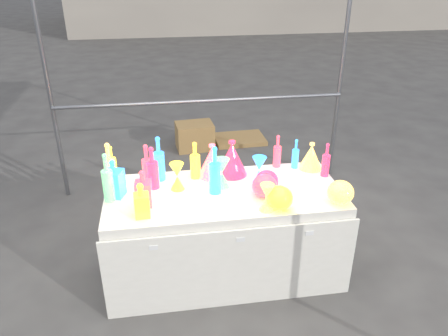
{
  "coord_description": "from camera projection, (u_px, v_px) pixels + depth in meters",
  "views": [
    {
      "loc": [
        -0.45,
        -2.87,
        2.4
      ],
      "look_at": [
        0.0,
        0.0,
        0.95
      ],
      "focal_mm": 35.0,
      "sensor_mm": 36.0,
      "label": 1
    }
  ],
  "objects": [
    {
      "name": "bottle_4",
      "position": [
        110.0,
        166.0,
        3.31
      ],
      "size": [
        0.11,
        0.11,
        0.37
      ],
      "primitive_type": null,
      "rotation": [
        0.0,
        0.0,
        0.3
      ],
      "color": "#137669",
      "rests_on": "display_table"
    },
    {
      "name": "globe_1",
      "position": [
        340.0,
        194.0,
        3.15
      ],
      "size": [
        0.26,
        0.26,
        0.16
      ],
      "primitive_type": null,
      "rotation": [
        0.0,
        0.0,
        0.43
      ],
      "color": "#137669",
      "rests_on": "display_table"
    },
    {
      "name": "display_table",
      "position": [
        224.0,
        233.0,
        3.5
      ],
      "size": [
        1.84,
        0.83,
        0.75
      ],
      "color": "white",
      "rests_on": "ground"
    },
    {
      "name": "bottle_2",
      "position": [
        147.0,
        165.0,
        3.34
      ],
      "size": [
        0.09,
        0.09,
        0.35
      ],
      "primitive_type": null,
      "rotation": [
        0.0,
        0.0,
        -0.22
      ],
      "color": "#E35617",
      "rests_on": "display_table"
    },
    {
      "name": "lampshade_2",
      "position": [
        232.0,
        158.0,
        3.53
      ],
      "size": [
        0.3,
        0.3,
        0.29
      ],
      "primitive_type": null,
      "rotation": [
        0.0,
        0.0,
        -0.21
      ],
      "color": "#1A2C98",
      "rests_on": "display_table"
    },
    {
      "name": "bottle_9",
      "position": [
        277.0,
        151.0,
        3.66
      ],
      "size": [
        0.08,
        0.08,
        0.29
      ],
      "primitive_type": null,
      "rotation": [
        0.0,
        0.0,
        0.35
      ],
      "color": "#E35617",
      "rests_on": "display_table"
    },
    {
      "name": "decanter_2",
      "position": [
        114.0,
        178.0,
        3.21
      ],
      "size": [
        0.16,
        0.16,
        0.3
      ],
      "primitive_type": null,
      "rotation": [
        0.0,
        0.0,
        -0.35
      ],
      "color": "green",
      "rests_on": "display_table"
    },
    {
      "name": "globe_3",
      "position": [
        267.0,
        182.0,
        3.32
      ],
      "size": [
        0.23,
        0.23,
        0.14
      ],
      "primitive_type": null,
      "rotation": [
        0.0,
        0.0,
        0.34
      ],
      "color": "#1A2C98",
      "rests_on": "display_table"
    },
    {
      "name": "hourglass_3",
      "position": [
        222.0,
        173.0,
        3.36
      ],
      "size": [
        0.14,
        0.14,
        0.23
      ],
      "primitive_type": null,
      "rotation": [
        0.0,
        0.0,
        -0.28
      ],
      "color": "#B42492",
      "rests_on": "display_table"
    },
    {
      "name": "hourglass_2",
      "position": [
        267.0,
        198.0,
        3.05
      ],
      "size": [
        0.11,
        0.11,
        0.2
      ],
      "primitive_type": null,
      "rotation": [
        0.0,
        0.0,
        0.09
      ],
      "color": "#137669",
      "rests_on": "display_table"
    },
    {
      "name": "bottle_5",
      "position": [
        107.0,
        177.0,
        3.14
      ],
      "size": [
        0.1,
        0.1,
        0.38
      ],
      "primitive_type": null,
      "rotation": [
        0.0,
        0.0,
        -0.31
      ],
      "color": "#B42492",
      "rests_on": "display_table"
    },
    {
      "name": "bottle_0",
      "position": [
        112.0,
        162.0,
        3.47
      ],
      "size": [
        0.09,
        0.09,
        0.28
      ],
      "primitive_type": null,
      "rotation": [
        0.0,
        0.0,
        0.2
      ],
      "color": "#F84E17",
      "rests_on": "display_table"
    },
    {
      "name": "lampshade_1",
      "position": [
        212.0,
        160.0,
        3.51
      ],
      "size": [
        0.29,
        0.29,
        0.28
      ],
      "primitive_type": null,
      "rotation": [
        0.0,
        0.0,
        -0.31
      ],
      "color": "#FFAC35",
      "rests_on": "display_table"
    },
    {
      "name": "bottle_8",
      "position": [
        296.0,
        154.0,
        3.65
      ],
      "size": [
        0.06,
        0.06,
        0.26
      ],
      "primitive_type": null,
      "rotation": [
        0.0,
        0.0,
        0.01
      ],
      "color": "green",
      "rests_on": "display_table"
    },
    {
      "name": "hourglass_5",
      "position": [
        259.0,
        170.0,
        3.41
      ],
      "size": [
        0.13,
        0.13,
        0.23
      ],
      "primitive_type": null,
      "rotation": [
        0.0,
        0.0,
        -0.14
      ],
      "color": "green",
      "rests_on": "display_table"
    },
    {
      "name": "cardboard_box_flat",
      "position": [
        240.0,
        139.0,
        6.11
      ],
      "size": [
        0.7,
        0.52,
        0.06
      ],
      "primitive_type": "cube",
      "rotation": [
        0.0,
        0.0,
        0.04
      ],
      "color": "#A7804B",
      "rests_on": "ground"
    },
    {
      "name": "bottle_10",
      "position": [
        326.0,
        160.0,
        3.51
      ],
      "size": [
        0.08,
        0.08,
        0.29
      ],
      "primitive_type": null,
      "rotation": [
        0.0,
        0.0,
        0.37
      ],
      "color": "#1A2C98",
      "rests_on": "display_table"
    },
    {
      "name": "decanter_1",
      "position": [
        143.0,
        188.0,
        3.1
      ],
      "size": [
        0.12,
        0.12,
        0.28
      ],
      "primitive_type": null,
      "rotation": [
        0.0,
        0.0,
        -0.06
      ],
      "color": "#E35617",
      "rests_on": "display_table"
    },
    {
      "name": "bottle_7",
      "position": [
        215.0,
        170.0,
        3.24
      ],
      "size": [
        0.1,
        0.1,
        0.38
      ],
      "primitive_type": null,
      "rotation": [
        0.0,
        0.0,
        -0.12
      ],
      "color": "green",
      "rests_on": "display_table"
    },
    {
      "name": "bottle_3",
      "position": [
        152.0,
        168.0,
        3.31
      ],
      "size": [
        0.11,
        0.11,
        0.34
      ],
      "primitive_type": null,
      "rotation": [
        0.0,
        0.0,
        -0.23
      ],
      "color": "#1A2C98",
      "rests_on": "display_table"
    },
    {
      "name": "cardboard_box_closed",
      "position": [
        195.0,
        136.0,
        5.83
      ],
      "size": [
        0.51,
        0.39,
        0.35
      ],
      "primitive_type": "cube",
      "rotation": [
        0.0,
        0.0,
        0.09
      ],
      "color": "#A7804B",
      "rests_on": "ground"
    },
    {
      "name": "ground",
      "position": [
        224.0,
        269.0,
        3.67
      ],
      "size": [
        80.0,
        80.0,
        0.0
      ],
      "primitive_type": "plane",
      "color": "#63605B",
      "rests_on": "ground"
    },
    {
      "name": "bottle_6",
      "position": [
        195.0,
        160.0,
        3.47
      ],
      "size": [
        0.09,
        0.09,
        0.31
      ],
      "primitive_type": null,
      "rotation": [
        0.0,
        0.0,
        0.09
      ],
      "color": "#F84E17",
      "rests_on": "display_table"
    },
    {
      "name": "globe_2",
      "position": [
        264.0,
        187.0,
        3.25
      ],
      "size": [
        0.25,
        0.25,
        0.15
      ],
      "primitive_type": null,
      "rotation": [
        0.0,
        0.0,
        0.37
      ],
      "color": "#E35617",
      "rests_on": "display_table"
    },
    {
      "name": "hourglass_4",
      "position": [
        177.0,
        176.0,
        3.32
      ],
      "size": [
        0.13,
        0.13,
        0.22
      ],
      "primitive_type": null,
      "rotation": [
        0.0,
        0.0,
        -0.24
      ],
      "color": "#F84E17",
      "rests_on": "display_table"
    },
    {
      "name": "decanter_0",
      "position": [
        141.0,
        200.0,
        2.97
      ],
      "size": [
        0.11,
        0.11,
        0.26
      ],
      "primitive_type": null,
      "rotation": [
        0.0,
        0.0,
        0.06
      ],
      "color": "#F84E17",
      "rests_on": "display_table"
    },
    {
      "name": "bottle_1",
      "position": [
        159.0,
        158.0,
        3.43
      ],
      "size": [
        0.11,
        0.11,
        0.37
      ],
      "primitive_type": null,
      "rotation": [
        0.0,
        0.0,
        0.22
      ],
      "color": "green",
      "rests_on": "display_table"
    },
    {
      "name": "globe_0",
      "position": [
        279.0,
        199.0,
        3.08
      ],
      "size": [
        0.24,
        0.24,
        0.16
      ],
      "primitive_type": null,
      "rotation": [
        0.0,
        0.0,
        0.26
      ],
      "color": "#F84E17",
      "rests_on": "display_table"
    },
    {
      "name": "lampshade_3",
      "position": [
        311.0,
        156.0,
        3.64
      ],
      "size": [
        0.21,
        0.21,
        0.23
      ],
      "primitive_type": null,
      "rotation": [
        0.0,
        0.0,
        -0.07
      ],
      "color": "#137669",
      "rests_on": "display_table"
    }
  ]
}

